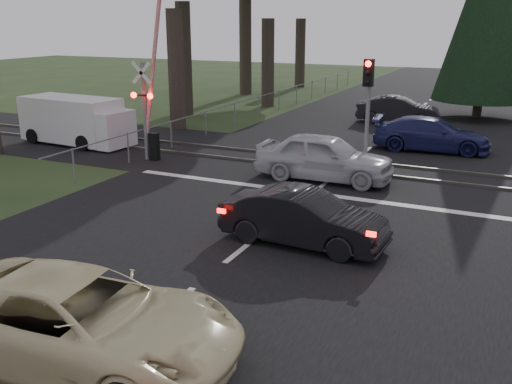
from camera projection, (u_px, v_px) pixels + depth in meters
The scene contains 16 objects.
ground at pixel (172, 305), 11.14m from camera, with size 120.00×120.00×0.00m, color #253819.
road at pixel (330, 180), 19.81m from camera, with size 14.00×100.00×0.01m, color black.
rail_corridor at pixel (346, 167), 21.55m from camera, with size 120.00×8.00×0.01m, color black.
stop_line at pixel (312, 193), 18.25m from camera, with size 13.00×0.35×0.00m, color silver.
rail_near at pixel (340, 170), 20.84m from camera, with size 120.00×0.12×0.10m, color #59544C.
rail_far at pixel (352, 161), 22.23m from camera, with size 120.00×0.12×0.10m, color #59544C.
crossing_signal at pixel (149, 108), 21.97m from camera, with size 1.62×0.38×6.96m.
traffic_signal_center at pixel (368, 98), 19.18m from camera, with size 0.32×0.48×4.10m.
conifer_tree at pixel (489, 7), 30.53m from camera, with size 5.20×5.20×11.00m.
fence_left at pixel (269, 113), 33.81m from camera, with size 0.10×36.00×1.20m, color slate, non-canonical shape.
cream_coupe at pixel (80, 321), 9.11m from camera, with size 2.47×5.35×1.49m, color beige.
dark_hatchback at pixel (304, 218), 13.97m from camera, with size 1.43×4.10×1.35m, color black.
silver_car at pixel (324, 157), 19.59m from camera, with size 1.91×4.74×1.62m, color #B1B2B9.
blue_sedan at pixel (431, 134), 24.01m from camera, with size 1.96×4.82×1.40m, color navy.
dark_car_far at pixel (398, 110), 30.36m from camera, with size 1.50×4.30×1.42m, color black.
white_van at pixel (78, 121), 25.15m from camera, with size 5.38×2.32×2.05m.
Camera 1 is at (5.72, -8.38, 5.37)m, focal length 40.00 mm.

